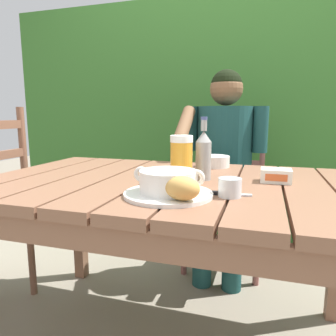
# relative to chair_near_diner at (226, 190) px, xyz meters

# --- Properties ---
(dining_table) EXTENTS (1.47, 0.92, 0.73)m
(dining_table) POSITION_rel_chair_near_diner_xyz_m (-0.11, -0.90, 0.16)
(dining_table) COLOR brown
(dining_table) RESTS_ON ground_plane
(hedge_backdrop) EXTENTS (3.61, 0.90, 2.19)m
(hedge_backdrop) POSITION_rel_chair_near_diner_xyz_m (-0.26, 0.76, 0.60)
(hedge_backdrop) COLOR #356A2A
(hedge_backdrop) RESTS_ON ground_plane
(chair_near_diner) EXTENTS (0.47, 0.46, 1.02)m
(chair_near_diner) POSITION_rel_chair_near_diner_xyz_m (0.00, 0.00, 0.00)
(chair_near_diner) COLOR brown
(chair_near_diner) RESTS_ON ground_plane
(person_eating) EXTENTS (0.48, 0.47, 1.23)m
(person_eating) POSITION_rel_chair_near_diner_xyz_m (-0.00, -0.20, 0.24)
(person_eating) COLOR #184240
(person_eating) RESTS_ON ground_plane
(serving_plate) EXTENTS (0.28, 0.28, 0.01)m
(serving_plate) POSITION_rel_chair_near_diner_xyz_m (-0.05, -1.13, 0.25)
(serving_plate) COLOR white
(serving_plate) RESTS_ON dining_table
(soup_bowl) EXTENTS (0.23, 0.18, 0.08)m
(soup_bowl) POSITION_rel_chair_near_diner_xyz_m (-0.05, -1.13, 0.29)
(soup_bowl) COLOR white
(soup_bowl) RESTS_ON serving_plate
(bread_roll) EXTENTS (0.11, 0.09, 0.07)m
(bread_roll) POSITION_rel_chair_near_diner_xyz_m (0.01, -1.21, 0.29)
(bread_roll) COLOR tan
(bread_roll) RESTS_ON serving_plate
(beer_glass) EXTENTS (0.08, 0.08, 0.17)m
(beer_glass) POSITION_rel_chair_near_diner_xyz_m (-0.07, -0.92, 0.33)
(beer_glass) COLOR orange
(beer_glass) RESTS_ON dining_table
(beer_bottle) EXTENTS (0.06, 0.06, 0.24)m
(beer_bottle) POSITION_rel_chair_near_diner_xyz_m (0.00, -0.86, 0.34)
(beer_bottle) COLOR gray
(beer_bottle) RESTS_ON dining_table
(water_glass_small) EXTENTS (0.07, 0.07, 0.06)m
(water_glass_small) POSITION_rel_chair_near_diner_xyz_m (0.13, -1.09, 0.27)
(water_glass_small) COLOR silver
(water_glass_small) RESTS_ON dining_table
(butter_tub) EXTENTS (0.11, 0.08, 0.05)m
(butter_tub) POSITION_rel_chair_near_diner_xyz_m (0.27, -0.83, 0.27)
(butter_tub) COLOR white
(butter_tub) RESTS_ON dining_table
(table_knife) EXTENTS (0.17, 0.04, 0.01)m
(table_knife) POSITION_rel_chair_near_diner_xyz_m (0.10, -1.07, 0.25)
(table_knife) COLOR silver
(table_knife) RESTS_ON dining_table
(diner_bowl) EXTENTS (0.14, 0.14, 0.05)m
(diner_bowl) POSITION_rel_chair_near_diner_xyz_m (-0.00, -0.54, 0.27)
(diner_bowl) COLOR white
(diner_bowl) RESTS_ON dining_table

